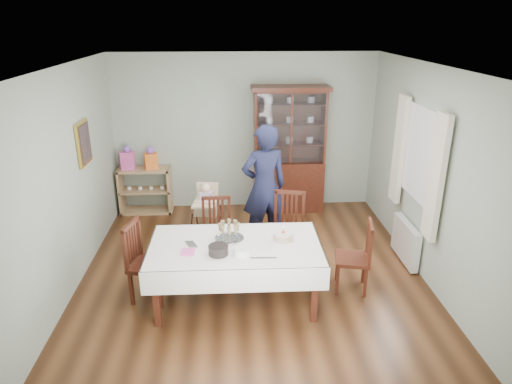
{
  "coord_description": "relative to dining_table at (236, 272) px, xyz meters",
  "views": [
    {
      "loc": [
        -0.26,
        -5.26,
        3.23
      ],
      "look_at": [
        0.06,
        0.2,
        1.12
      ],
      "focal_mm": 32.0,
      "sensor_mm": 36.0,
      "label": 1
    }
  ],
  "objects": [
    {
      "name": "chair_end_left",
      "position": [
        -1.04,
        0.12,
        -0.09
      ],
      "size": [
        0.54,
        0.54,
        0.99
      ],
      "rotation": [
        0.0,
        0.0,
        1.32
      ],
      "color": "#4B2012",
      "rests_on": "floor"
    },
    {
      "name": "china_cabinet",
      "position": [
        0.98,
        2.79,
        0.74
      ],
      "size": [
        1.3,
        0.48,
        2.18
      ],
      "color": "#4B2012",
      "rests_on": "floor"
    },
    {
      "name": "woman",
      "position": [
        0.45,
        1.44,
        0.54
      ],
      "size": [
        0.77,
        0.6,
        1.85
      ],
      "primitive_type": "imported",
      "rotation": [
        0.0,
        0.0,
        3.4
      ],
      "color": "black",
      "rests_on": "floor"
    },
    {
      "name": "chair_far_left",
      "position": [
        -0.24,
        0.95,
        -0.11
      ],
      "size": [
        0.43,
        0.43,
        0.92
      ],
      "rotation": [
        0.0,
        0.0,
        0.03
      ],
      "color": "#4B2012",
      "rests_on": "floor"
    },
    {
      "name": "champagne_tray",
      "position": [
        -0.07,
        0.14,
        0.44
      ],
      "size": [
        0.35,
        0.35,
        0.21
      ],
      "color": "silver",
      "rests_on": "dining_table"
    },
    {
      "name": "window",
      "position": [
        2.45,
        0.83,
        1.17
      ],
      "size": [
        0.04,
        1.02,
        1.22
      ],
      "primitive_type": "cube",
      "color": "white",
      "rests_on": "room_shell"
    },
    {
      "name": "cutlery",
      "position": [
        -0.55,
        0.03,
        0.38
      ],
      "size": [
        0.18,
        0.21,
        0.01
      ],
      "primitive_type": null,
      "rotation": [
        0.0,
        0.0,
        0.41
      ],
      "color": "silver",
      "rests_on": "dining_table"
    },
    {
      "name": "radiator",
      "position": [
        2.39,
        0.83,
        -0.08
      ],
      "size": [
        0.1,
        0.8,
        0.55
      ],
      "primitive_type": "cube",
      "color": "white",
      "rests_on": "floor"
    },
    {
      "name": "plate_stack_dark",
      "position": [
        -0.19,
        -0.22,
        0.43
      ],
      "size": [
        0.27,
        0.27,
        0.11
      ],
      "primitive_type": "cylinder",
      "rotation": [
        0.0,
        0.0,
        0.26
      ],
      "color": "black",
      "rests_on": "dining_table"
    },
    {
      "name": "floor",
      "position": [
        0.23,
        0.53,
        -0.38
      ],
      "size": [
        5.0,
        5.0,
        0.0
      ],
      "primitive_type": "plane",
      "color": "#593319",
      "rests_on": "ground"
    },
    {
      "name": "curtain_right",
      "position": [
        2.39,
        1.45,
        1.07
      ],
      "size": [
        0.07,
        0.3,
        1.55
      ],
      "primitive_type": "cube",
      "color": "silver",
      "rests_on": "room_shell"
    },
    {
      "name": "room_shell",
      "position": [
        0.23,
        1.06,
        1.32
      ],
      "size": [
        5.0,
        5.0,
        5.0
      ],
      "color": "#9EAA99",
      "rests_on": "floor"
    },
    {
      "name": "picture_frame",
      "position": [
        -1.99,
        1.33,
        1.27
      ],
      "size": [
        0.04,
        0.48,
        0.58
      ],
      "primitive_type": "cube",
      "color": "gold",
      "rests_on": "room_shell"
    },
    {
      "name": "birthday_cake",
      "position": [
        0.57,
        0.07,
        0.42
      ],
      "size": [
        0.27,
        0.27,
        0.18
      ],
      "color": "white",
      "rests_on": "dining_table"
    },
    {
      "name": "napkin_stack",
      "position": [
        -0.53,
        -0.17,
        0.39
      ],
      "size": [
        0.16,
        0.16,
        0.02
      ],
      "primitive_type": "cube",
      "rotation": [
        0.0,
        0.0,
        -0.08
      ],
      "color": "#E353A4",
      "rests_on": "dining_table"
    },
    {
      "name": "gift_bag_pink",
      "position": [
        -1.77,
        2.79,
        0.6
      ],
      "size": [
        0.23,
        0.15,
        0.42
      ],
      "color": "#E353A4",
      "rests_on": "sideboard"
    },
    {
      "name": "plate_stack_white",
      "position": [
        0.07,
        -0.26,
        0.42
      ],
      "size": [
        0.23,
        0.23,
        0.08
      ],
      "primitive_type": "cylinder",
      "rotation": [
        0.0,
        0.0,
        -0.17
      ],
      "color": "white",
      "rests_on": "dining_table"
    },
    {
      "name": "cake_knife",
      "position": [
        0.3,
        -0.35,
        0.38
      ],
      "size": [
        0.29,
        0.04,
        0.01
      ],
      "primitive_type": "cube",
      "rotation": [
        0.0,
        0.0,
        -0.04
      ],
      "color": "silver",
      "rests_on": "dining_table"
    },
    {
      "name": "chair_end_right",
      "position": [
        1.47,
        0.18,
        -0.11
      ],
      "size": [
        0.49,
        0.49,
        0.91
      ],
      "rotation": [
        0.0,
        0.0,
        -1.78
      ],
      "color": "#4B2012",
      "rests_on": "floor"
    },
    {
      "name": "dining_table",
      "position": [
        0.0,
        0.0,
        0.0
      ],
      "size": [
        2.01,
        1.17,
        0.76
      ],
      "rotation": [
        0.0,
        0.0,
        -0.01
      ],
      "color": "#4B2012",
      "rests_on": "floor"
    },
    {
      "name": "chair_far_right",
      "position": [
        0.73,
        0.9,
        -0.09
      ],
      "size": [
        0.54,
        0.54,
        1.0
      ],
      "rotation": [
        0.0,
        0.0,
        -0.25
      ],
      "color": "#4B2012",
      "rests_on": "floor"
    },
    {
      "name": "high_chair",
      "position": [
        -0.4,
        1.49,
        -0.0
      ],
      "size": [
        0.5,
        0.5,
        0.98
      ],
      "rotation": [
        0.0,
        0.0,
        -0.15
      ],
      "color": "black",
      "rests_on": "floor"
    },
    {
      "name": "curtain_left",
      "position": [
        2.39,
        0.21,
        1.07
      ],
      "size": [
        0.07,
        0.3,
        1.55
      ],
      "primitive_type": "cube",
      "color": "silver",
      "rests_on": "room_shell"
    },
    {
      "name": "gift_bag_orange",
      "position": [
        -1.38,
        2.79,
        0.59
      ],
      "size": [
        0.25,
        0.2,
        0.39
      ],
      "color": "orange",
      "rests_on": "sideboard"
    },
    {
      "name": "sideboard",
      "position": [
        -1.52,
        2.81,
        0.02
      ],
      "size": [
        0.9,
        0.38,
        0.8
      ],
      "color": "tan",
      "rests_on": "floor"
    }
  ]
}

